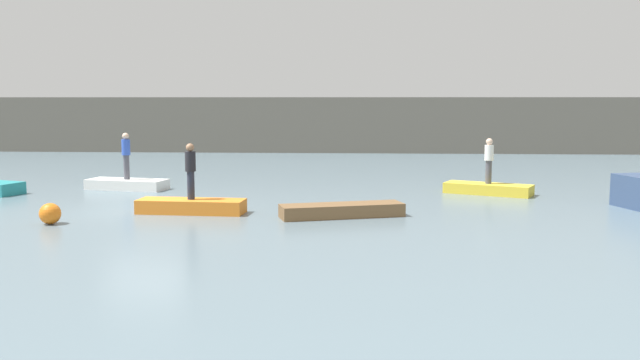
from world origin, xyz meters
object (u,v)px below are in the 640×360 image
at_px(person_white_shirt, 489,158).
at_px(person_dark_shirt, 190,168).
at_px(rowboat_brown, 342,210).
at_px(mooring_buoy, 50,214).
at_px(rowboat_yellow, 488,189).
at_px(person_blue_shirt, 126,153).
at_px(rowboat_orange, 191,206).
at_px(rowboat_white, 127,184).

bearing_deg(person_white_shirt, person_dark_shirt, -153.83).
distance_m(rowboat_brown, mooring_buoy, 8.20).
xyz_separation_m(person_dark_shirt, mooring_buoy, (-3.44, -2.08, -1.08)).
bearing_deg(rowboat_yellow, rowboat_brown, -109.56).
height_order(rowboat_brown, person_blue_shirt, person_blue_shirt).
bearing_deg(person_blue_shirt, person_dark_shirt, -54.34).
bearing_deg(mooring_buoy, person_blue_shirt, 92.99).
bearing_deg(person_dark_shirt, rowboat_orange, 180.00).
height_order(person_dark_shirt, mooring_buoy, person_dark_shirt).
bearing_deg(mooring_buoy, rowboat_brown, 11.76).
bearing_deg(rowboat_white, person_white_shirt, 8.73).
xyz_separation_m(rowboat_yellow, person_blue_shirt, (-13.60, 0.54, 1.20)).
height_order(rowboat_brown, person_white_shirt, person_white_shirt).
xyz_separation_m(rowboat_yellow, person_white_shirt, (-0.00, 0.00, 1.12)).
xyz_separation_m(person_blue_shirt, mooring_buoy, (0.39, -7.42, -1.09)).
xyz_separation_m(rowboat_white, person_white_shirt, (13.60, -0.54, 1.11)).
bearing_deg(person_blue_shirt, rowboat_white, 0.00).
distance_m(rowboat_orange, mooring_buoy, 4.02).
xyz_separation_m(rowboat_orange, rowboat_yellow, (9.77, 4.80, -0.02)).
relative_size(rowboat_white, rowboat_orange, 0.94).
xyz_separation_m(rowboat_white, person_blue_shirt, (0.00, 0.00, 1.20)).
bearing_deg(person_blue_shirt, rowboat_orange, -54.34).
relative_size(rowboat_brown, person_white_shirt, 2.20).
bearing_deg(mooring_buoy, person_white_shirt, 27.51).
bearing_deg(person_white_shirt, rowboat_yellow, 0.00).
relative_size(rowboat_white, rowboat_yellow, 0.99).
relative_size(rowboat_yellow, mooring_buoy, 5.25).
distance_m(rowboat_brown, person_white_shirt, 7.43).
bearing_deg(person_white_shirt, rowboat_brown, -134.84).
distance_m(rowboat_white, rowboat_orange, 6.57).
xyz_separation_m(rowboat_orange, mooring_buoy, (-3.44, -2.08, 0.08)).
bearing_deg(rowboat_orange, rowboat_white, 129.45).
xyz_separation_m(person_dark_shirt, person_blue_shirt, (-3.83, 5.34, 0.01)).
bearing_deg(rowboat_brown, person_dark_shirt, 157.41).
bearing_deg(rowboat_yellow, rowboat_white, -156.99).
xyz_separation_m(person_white_shirt, mooring_buoy, (-13.21, -6.88, -1.01)).
relative_size(rowboat_brown, rowboat_yellow, 1.17).
distance_m(person_white_shirt, mooring_buoy, 14.93).
relative_size(person_white_shirt, person_blue_shirt, 0.93).
xyz_separation_m(rowboat_yellow, mooring_buoy, (-13.21, -6.88, 0.10)).
xyz_separation_m(rowboat_white, rowboat_orange, (3.83, -5.34, 0.02)).
distance_m(rowboat_orange, person_blue_shirt, 6.67).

